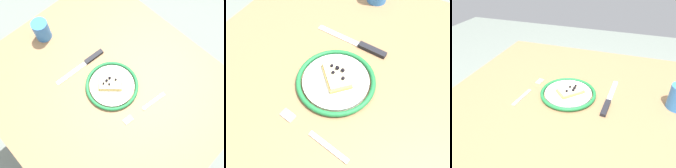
# 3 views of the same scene
# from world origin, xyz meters

# --- Properties ---
(ground_plane) EXTENTS (6.00, 6.00, 0.00)m
(ground_plane) POSITION_xyz_m (0.00, 0.00, 0.00)
(ground_plane) COLOR slate
(dining_table) EXTENTS (0.97, 0.86, 0.74)m
(dining_table) POSITION_xyz_m (0.00, 0.00, 0.64)
(dining_table) COLOR #936D47
(dining_table) RESTS_ON ground_plane
(plate) EXTENTS (0.22, 0.22, 0.02)m
(plate) POSITION_xyz_m (-0.02, -0.02, 0.75)
(plate) COLOR white
(plate) RESTS_ON dining_table
(pizza_slice_near) EXTENTS (0.11, 0.11, 0.03)m
(pizza_slice_near) POSITION_xyz_m (-0.01, -0.02, 0.76)
(pizza_slice_near) COLOR tan
(pizza_slice_near) RESTS_ON plate
(knife) EXTENTS (0.03, 0.24, 0.01)m
(knife) POSITION_xyz_m (0.13, -0.02, 0.74)
(knife) COLOR silver
(knife) RESTS_ON dining_table
(fork) EXTENTS (0.04, 0.20, 0.00)m
(fork) POSITION_xyz_m (-0.18, -0.04, 0.74)
(fork) COLOR #B8B8B8
(fork) RESTS_ON dining_table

